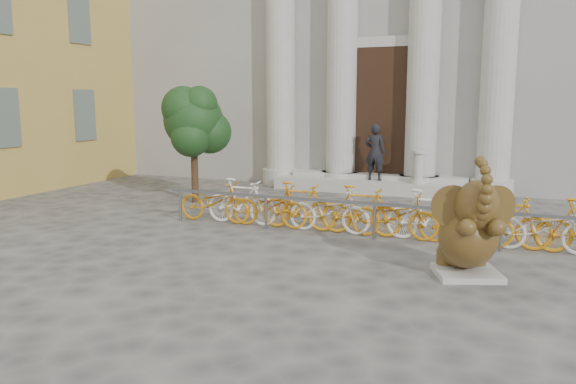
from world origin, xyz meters
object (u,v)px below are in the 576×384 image
at_px(elephant_statue, 470,233).
at_px(bike_rack, 377,212).
at_px(tree, 194,122).
at_px(pedestrian, 375,152).

xyz_separation_m(elephant_statue, bike_rack, (-1.89, 1.99, -0.18)).
relative_size(elephant_statue, bike_rack, 0.20).
bearing_deg(elephant_statue, bike_rack, 112.52).
bearing_deg(elephant_statue, tree, 130.46).
xyz_separation_m(elephant_statue, pedestrian, (-3.23, 7.29, 0.50)).
bearing_deg(pedestrian, tree, 42.25).
bearing_deg(bike_rack, elephant_statue, -46.44).
height_order(bike_rack, pedestrian, pedestrian).
height_order(bike_rack, tree, tree).
height_order(elephant_statue, pedestrian, pedestrian).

